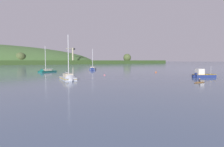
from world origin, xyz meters
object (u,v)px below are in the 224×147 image
sailboat_outer_reach (93,70)px  mooring_buoy_foreground (156,72)px  fishing_boat_moored (202,76)px  mooring_buoy_off_fishing_boat (105,75)px  sailboat_midwater_white (69,79)px  dockside_crane (73,56)px  sailboat_near_mooring (45,72)px  canoe_with_paddler (199,82)px

sailboat_outer_reach → mooring_buoy_foreground: size_ratio=14.54×
fishing_boat_moored → mooring_buoy_off_fishing_boat: fishing_boat_moored is taller
mooring_buoy_foreground → mooring_buoy_off_fishing_boat: mooring_buoy_foreground is taller
mooring_buoy_foreground → sailboat_midwater_white: bearing=-166.1°
dockside_crane → sailboat_midwater_white: 204.74m
sailboat_near_mooring → sailboat_midwater_white: (-4.55, -33.82, 0.15)m
sailboat_near_mooring → dockside_crane: bearing=-138.1°
sailboat_outer_reach → canoe_with_paddler: (-7.28, -57.07, -0.13)m
dockside_crane → sailboat_near_mooring: (-78.24, -153.22, -9.32)m
sailboat_near_mooring → fishing_boat_moored: (27.34, -46.68, 0.31)m
dockside_crane → sailboat_near_mooring: size_ratio=1.78×
mooring_buoy_off_fishing_boat → sailboat_midwater_white: bearing=-151.3°
canoe_with_paddler → fishing_boat_moored: bearing=-154.2°
sailboat_outer_reach → canoe_with_paddler: 57.53m
canoe_with_paddler → mooring_buoy_off_fishing_boat: bearing=-83.6°
fishing_boat_moored → canoe_with_paddler: 13.98m
sailboat_midwater_white → mooring_buoy_foreground: bearing=113.6°
mooring_buoy_foreground → sailboat_near_mooring: bearing=144.5°
sailboat_midwater_white → sailboat_near_mooring: bearing=-177.9°
mooring_buoy_off_fishing_boat → sailboat_outer_reach: bearing=67.3°
canoe_with_paddler → mooring_buoy_foreground: canoe_with_paddler is taller
sailboat_midwater_white → canoe_with_paddler: sailboat_midwater_white is taller
fishing_boat_moored → canoe_with_paddler: bearing=55.0°
sailboat_outer_reach → canoe_with_paddler: bearing=26.5°
sailboat_outer_reach → canoe_with_paddler: size_ratio=2.73×
dockside_crane → mooring_buoy_off_fishing_boat: size_ratio=33.53×
dockside_crane → sailboat_midwater_white: bearing=47.3°
sailboat_outer_reach → fishing_boat_moored: (4.88, -50.19, 0.25)m
sailboat_midwater_white → dockside_crane: bearing=165.8°
sailboat_outer_reach → fishing_boat_moored: sailboat_outer_reach is taller
sailboat_midwater_white → fishing_boat_moored: bearing=77.8°
sailboat_near_mooring → sailboat_outer_reach: size_ratio=1.02×
canoe_with_paddler → mooring_buoy_off_fishing_boat: size_ratio=6.72×
dockside_crane → sailboat_midwater_white: dockside_crane is taller
fishing_boat_moored → mooring_buoy_off_fishing_boat: 27.04m
canoe_with_paddler → mooring_buoy_off_fishing_boat: canoe_with_paddler is taller
dockside_crane → sailboat_outer_reach: (-55.78, -149.71, -9.26)m
mooring_buoy_foreground → fishing_boat_moored: bearing=-106.6°
canoe_with_paddler → dockside_crane: bearing=-110.6°
sailboat_midwater_white → sailboat_outer_reach: (27.00, 37.32, -0.09)m
sailboat_midwater_white → mooring_buoy_off_fishing_boat: (14.79, 8.09, -0.31)m
dockside_crane → mooring_buoy_foreground: (-44.21, -177.50, -9.48)m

